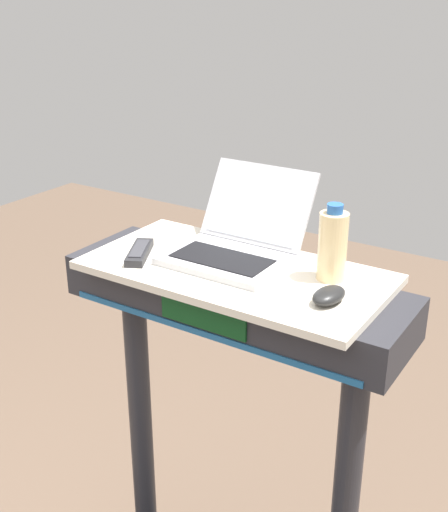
% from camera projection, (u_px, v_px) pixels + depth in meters
% --- Properties ---
extents(desk_board, '(0.76, 0.39, 0.02)m').
position_uv_depth(desk_board, '(235.00, 272.00, 1.64)').
color(desk_board, beige).
rests_on(desk_board, treadmill_base).
extents(laptop, '(0.30, 0.33, 0.21)m').
position_uv_depth(laptop, '(236.00, 241.00, 1.69)').
color(laptop, '#B7B7BC').
rests_on(laptop, desk_board).
extents(computer_mouse, '(0.07, 0.11, 0.03)m').
position_uv_depth(computer_mouse, '(329.00, 295.00, 1.45)').
color(computer_mouse, black).
rests_on(computer_mouse, desk_board).
extents(water_bottle, '(0.07, 0.07, 0.19)m').
position_uv_depth(water_bottle, '(333.00, 245.00, 1.54)').
color(water_bottle, beige).
rests_on(water_bottle, desk_board).
extents(tv_remote, '(0.12, 0.16, 0.02)m').
position_uv_depth(tv_remote, '(139.00, 252.00, 1.70)').
color(tv_remote, '#232326').
rests_on(tv_remote, desk_board).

